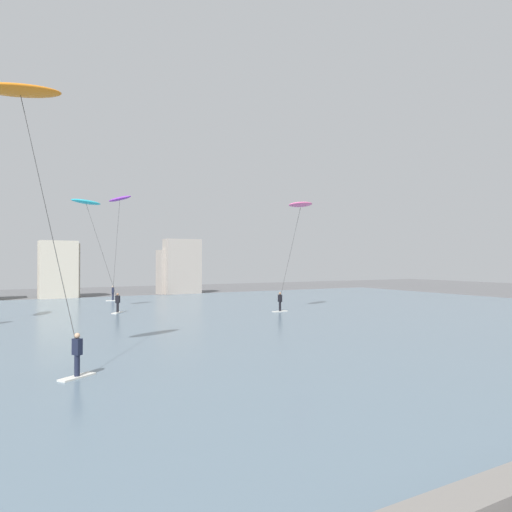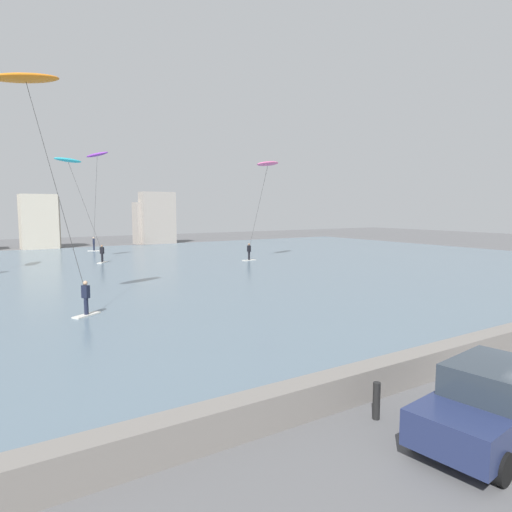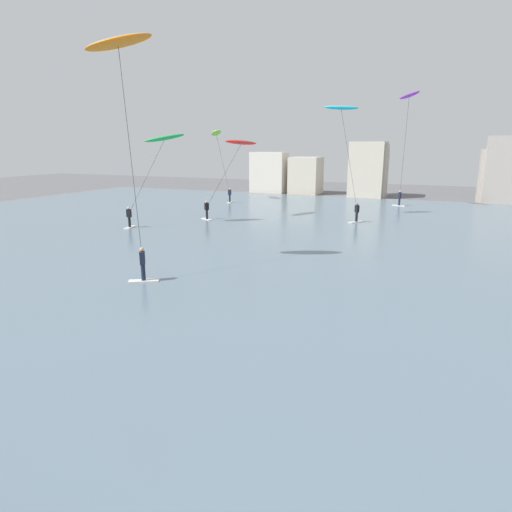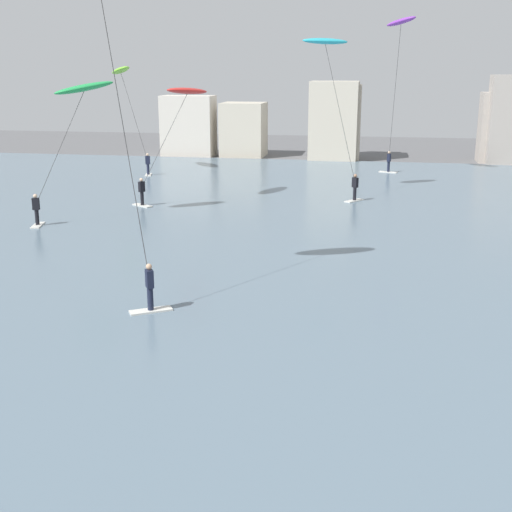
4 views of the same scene
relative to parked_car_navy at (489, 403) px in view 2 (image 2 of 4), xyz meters
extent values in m
cube|color=slate|center=(2.64, 3.16, -0.45)|extent=(60.00, 0.70, 0.86)
cube|color=slate|center=(2.64, 29.86, -0.83)|extent=(84.00, 52.00, 0.10)
cube|color=beige|center=(-1.65, 57.22, 2.54)|extent=(4.18, 3.88, 6.84)
cube|color=beige|center=(-1.04, 58.47, 2.08)|extent=(3.07, 3.58, 5.92)
cube|color=#B7A893|center=(-0.78, 57.01, 2.39)|extent=(2.89, 2.45, 6.55)
cube|color=#A89E93|center=(12.21, 57.96, 2.09)|extent=(2.74, 2.52, 5.94)
cube|color=#A89E93|center=(13.70, 56.61, 2.82)|extent=(4.72, 2.44, 7.39)
cube|color=navy|center=(-0.05, -0.01, -0.18)|extent=(4.30, 2.29, 0.76)
cube|color=#2D3842|center=(0.14, 0.02, 0.54)|extent=(2.29, 1.83, 0.68)
cylinder|color=black|center=(-1.28, -1.02, -0.56)|extent=(0.66, 0.30, 0.64)
cylinder|color=black|center=(-1.51, 0.64, -0.56)|extent=(0.66, 0.30, 0.64)
cylinder|color=black|center=(1.17, 1.00, -0.56)|extent=(0.66, 0.30, 0.64)
cylinder|color=black|center=(-1.24, 2.07, -0.42)|extent=(0.18, 0.18, 0.92)
cube|color=silver|center=(13.41, 31.47, -0.75)|extent=(1.44, 0.60, 0.06)
cylinder|color=black|center=(13.41, 31.47, -0.33)|extent=(0.20, 0.20, 0.78)
cube|color=black|center=(13.41, 31.47, 0.36)|extent=(0.26, 0.36, 0.60)
sphere|color=#9E7051|center=(13.41, 31.47, 0.77)|extent=(0.20, 0.20, 0.20)
cylinder|color=#333333|center=(14.24, 31.09, 4.29)|extent=(1.68, 0.79, 7.97)
ellipsoid|color=pink|center=(15.06, 30.71, 8.43)|extent=(3.76, 2.62, 0.93)
cube|color=silver|center=(-4.85, 16.52, -0.75)|extent=(1.42, 1.12, 0.06)
cylinder|color=#191E33|center=(-4.85, 16.52, -0.33)|extent=(0.20, 0.20, 0.78)
cube|color=#191E33|center=(-4.85, 16.52, 0.36)|extent=(0.37, 0.40, 0.60)
sphere|color=tan|center=(-4.85, 16.52, 0.77)|extent=(0.20, 0.20, 0.20)
cylinder|color=#333333|center=(-5.78, 17.33, 5.11)|extent=(1.90, 1.64, 9.60)
ellipsoid|color=orange|center=(-6.72, 18.13, 10.05)|extent=(3.41, 2.10, 1.08)
cube|color=silver|center=(1.05, 37.20, -0.75)|extent=(1.20, 1.38, 0.06)
cylinder|color=black|center=(1.05, 37.20, -0.33)|extent=(0.20, 0.20, 0.78)
cube|color=black|center=(1.05, 37.20, 0.36)|extent=(0.40, 0.38, 0.60)
sphere|color=#9E7051|center=(1.05, 37.20, 0.77)|extent=(0.20, 0.20, 0.20)
cylinder|color=#333333|center=(-0.05, 38.27, 4.38)|extent=(2.23, 2.17, 8.14)
ellipsoid|color=#28B2C6|center=(-1.15, 39.34, 8.59)|extent=(3.09, 2.41, 0.47)
cube|color=silver|center=(3.17, 49.48, -0.75)|extent=(1.47, 0.86, 0.06)
cylinder|color=#191E33|center=(3.17, 49.48, -0.33)|extent=(0.20, 0.20, 0.78)
cube|color=#191E33|center=(3.17, 49.48, 0.36)|extent=(0.32, 0.39, 0.60)
sphere|color=beige|center=(3.17, 49.48, 0.77)|extent=(0.20, 0.20, 0.20)
cylinder|color=#333333|center=(3.33, 48.60, 5.18)|extent=(0.35, 1.79, 9.75)
ellipsoid|color=purple|center=(3.49, 47.71, 10.21)|extent=(2.54, 2.49, 0.88)
camera|label=1|loc=(-7.21, -1.26, 3.50)|focal=31.68mm
camera|label=2|loc=(-9.38, -5.17, 4.22)|focal=31.68mm
camera|label=3|loc=(7.94, 0.52, 5.41)|focal=30.85mm
camera|label=4|loc=(2.32, -3.48, 6.97)|focal=47.17mm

